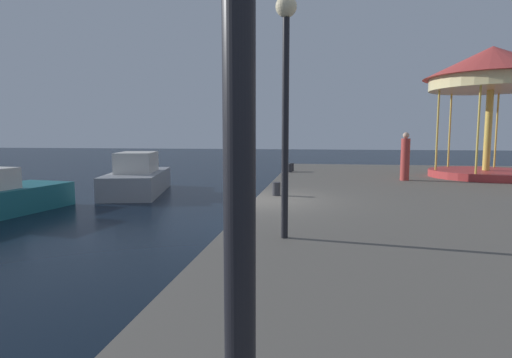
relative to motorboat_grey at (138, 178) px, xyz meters
name	(u,v)px	position (x,y,z in m)	size (l,w,h in m)	color
ground_plane	(255,227)	(6.17, -5.79, -0.68)	(120.00, 120.00, 0.00)	black
quay_dock	(498,220)	(12.55, -5.79, -0.28)	(12.76, 28.03, 0.80)	#5B564F
motorboat_grey	(138,178)	(0.00, 0.00, 0.00)	(3.29, 5.74, 1.83)	gray
carousel	(491,80)	(14.89, 1.46, 4.15)	(5.31, 5.31, 5.40)	#B23333
lamp_post_mid_promenade	(286,74)	(7.37, -9.99, 2.94)	(0.36, 0.36, 4.10)	black
bollard_center	(290,168)	(6.56, 2.54, 0.32)	(0.24, 0.24, 0.40)	#2D2D33
bollard_south	(291,167)	(6.59, 3.09, 0.32)	(0.24, 0.24, 0.40)	#2D2D33
bollard_north	(276,189)	(6.71, -5.04, 0.32)	(0.24, 0.24, 0.40)	#2D2D33
person_by_the_water	(405,158)	(11.29, -0.23, 1.01)	(0.34, 0.34, 1.89)	#B23833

